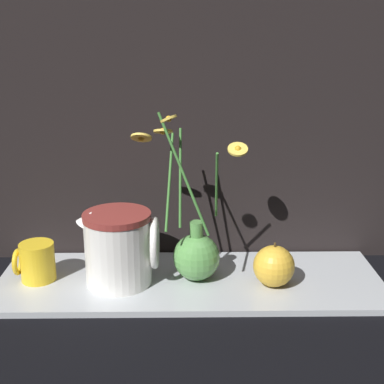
{
  "coord_description": "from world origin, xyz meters",
  "views": [
    {
      "loc": [
        -0.01,
        -0.96,
        0.49
      ],
      "look_at": [
        0.0,
        0.0,
        0.19
      ],
      "focal_mm": 50.0,
      "sensor_mm": 36.0,
      "label": 1
    }
  ],
  "objects_px": {
    "ceramic_pitcher": "(120,245)",
    "orange_fruit": "(274,266)",
    "yellow_mug": "(36,262)",
    "vase_with_flowers": "(196,251)"
  },
  "relations": [
    {
      "from": "ceramic_pitcher",
      "to": "orange_fruit",
      "type": "bearing_deg",
      "value": -3.17
    },
    {
      "from": "yellow_mug",
      "to": "orange_fruit",
      "type": "xyz_separation_m",
      "value": [
        0.46,
        -0.03,
        0.0
      ]
    },
    {
      "from": "vase_with_flowers",
      "to": "orange_fruit",
      "type": "relative_size",
      "value": 3.89
    },
    {
      "from": "vase_with_flowers",
      "to": "orange_fruit",
      "type": "distance_m",
      "value": 0.15
    },
    {
      "from": "yellow_mug",
      "to": "ceramic_pitcher",
      "type": "height_order",
      "value": "ceramic_pitcher"
    },
    {
      "from": "vase_with_flowers",
      "to": "ceramic_pitcher",
      "type": "height_order",
      "value": "vase_with_flowers"
    },
    {
      "from": "vase_with_flowers",
      "to": "ceramic_pitcher",
      "type": "distance_m",
      "value": 0.15
    },
    {
      "from": "vase_with_flowers",
      "to": "yellow_mug",
      "type": "relative_size",
      "value": 4.43
    },
    {
      "from": "ceramic_pitcher",
      "to": "yellow_mug",
      "type": "bearing_deg",
      "value": 176.49
    },
    {
      "from": "ceramic_pitcher",
      "to": "orange_fruit",
      "type": "height_order",
      "value": "ceramic_pitcher"
    }
  ]
}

